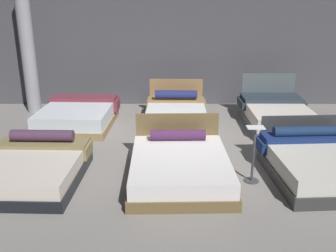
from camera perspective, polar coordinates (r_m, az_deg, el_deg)
name	(u,v)px	position (r m, az deg, el deg)	size (l,w,h in m)	color
ground_plane	(178,150)	(7.48, 1.62, -3.71)	(18.00, 18.00, 0.02)	gray
showroom_back_wall	(176,42)	(10.44, 1.25, 12.76)	(18.00, 0.06, 3.50)	#47474C
bed_0	(33,168)	(6.55, -20.09, -6.13)	(1.69, 1.95, 0.68)	black
bed_1	(181,167)	(6.20, 1.99, -6.26)	(1.69, 2.10, 0.86)	brown
bed_2	(321,164)	(6.74, 22.46, -5.38)	(1.79, 2.01, 0.83)	#343535
bed_3	(79,116)	(9.06, -13.55, 1.55)	(1.77, 2.05, 0.55)	olive
bed_4	(177,115)	(8.91, 1.40, 1.68)	(1.54, 2.17, 0.91)	#946D46
bed_5	(278,114)	(9.24, 16.51, 1.74)	(1.59, 2.17, 1.06)	#505A5E
price_sign	(254,161)	(6.23, 13.11, -5.31)	(0.28, 0.24, 0.96)	#3F3F44
support_pillar	(29,46)	(10.30, -20.66, 11.50)	(0.36, 0.36, 3.50)	#99999E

